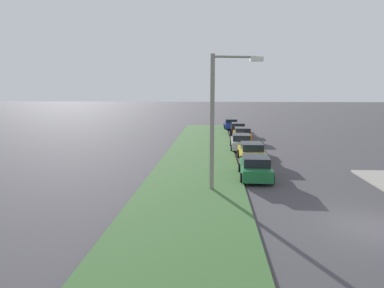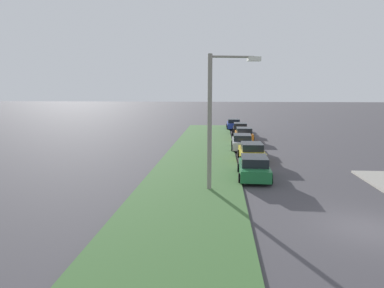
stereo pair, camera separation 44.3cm
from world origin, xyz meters
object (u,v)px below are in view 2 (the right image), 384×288
parked_car_orange (244,134)px  streetlight (216,112)px  parked_car_black (240,129)px  parked_car_yellow (252,152)px  parked_car_silver (242,142)px  parked_car_green (254,168)px  parked_car_blue (234,124)px

parked_car_orange → streetlight: streetlight is taller
parked_car_orange → parked_car_black: 5.51m
parked_car_yellow → parked_car_silver: same height
parked_car_green → parked_car_silver: size_ratio=1.00×
parked_car_green → parked_car_black: size_ratio=1.00×
parked_car_black → parked_car_blue: (5.93, 0.62, 0.00)m
parked_car_green → parked_car_blue: bearing=2.1°
parked_car_blue → streetlight: bearing=175.7°
parked_car_green → parked_car_yellow: 5.58m
parked_car_green → streetlight: (-2.79, 2.41, 3.67)m
parked_car_silver → parked_car_orange: bearing=-4.0°
parked_car_orange → parked_car_yellow: bearing=179.0°
parked_car_black → parked_car_silver: bearing=180.0°
parked_car_green → parked_car_orange: bearing=-0.1°
parked_car_orange → parked_car_blue: (11.43, 0.72, 0.00)m
parked_car_silver → parked_car_orange: 5.92m
parked_car_silver → parked_car_orange: size_ratio=1.01×
parked_car_yellow → parked_car_orange: same height
parked_car_silver → parked_car_blue: 17.32m
parked_car_green → parked_car_silver: 10.83m
parked_car_green → parked_car_yellow: size_ratio=1.00×
parked_car_orange → parked_car_black: (5.51, 0.11, 0.00)m
parked_car_green → parked_car_silver: (10.83, 0.10, 0.00)m
parked_car_green → parked_car_silver: same height
parked_car_green → streetlight: 5.21m
parked_car_yellow → streetlight: bearing=161.0°
parked_car_orange → streetlight: (-19.51, 2.87, 3.67)m
parked_car_orange → parked_car_black: bearing=0.8°
parked_car_yellow → parked_car_black: bearing=-1.0°
parked_car_yellow → parked_car_black: same height
parked_car_silver → parked_car_green: bearing=-178.0°
parked_car_silver → parked_car_blue: same height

